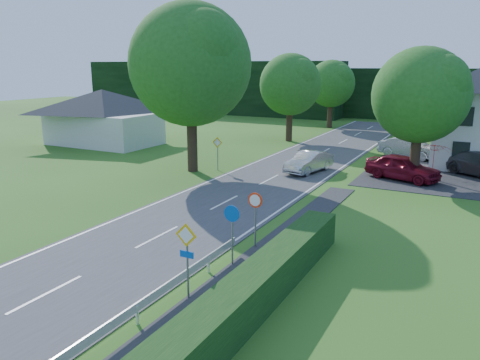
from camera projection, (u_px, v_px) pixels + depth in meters
The scene contains 24 objects.
road at pixel (241, 194), 27.49m from camera, with size 7.00×80.00×0.04m, color #3B3B3E.
parking_pad at pixel (475, 172), 33.28m from camera, with size 14.00×16.00×0.04m, color #262628.
line_edge_left at pixel (195, 187), 28.95m from camera, with size 0.12×80.00×0.01m, color white.
line_edge_right at pixel (293, 201), 26.02m from camera, with size 0.12×80.00×0.01m, color white.
line_centre at pixel (241, 194), 27.49m from camera, with size 0.12×80.00×0.01m, color white, non-canonical shape.
tree_main at pixel (191, 89), 32.25m from camera, with size 9.40×9.40×11.64m, color #215519, non-canonical shape.
tree_left_far at pixel (290, 98), 45.94m from camera, with size 7.00×7.00×8.58m, color #215519, non-canonical shape.
tree_right_far at pixel (422, 98), 42.20m from camera, with size 7.40×7.40×9.09m, color #215519, non-canonical shape.
tree_left_back at pixel (331, 94), 56.10m from camera, with size 6.60×6.60×8.07m, color #215519, non-canonical shape.
tree_right_back at pixel (421, 100), 49.72m from camera, with size 6.20×6.20×7.56m, color #215519, non-canonical shape.
tree_right_mid at pixel (419, 116), 29.54m from camera, with size 7.00×7.00×8.58m, color #215519, non-canonical shape.
treeline_left at pixel (207, 87), 75.29m from camera, with size 44.00×6.00×8.00m, color black.
treeline_right at pixel (452, 95), 62.65m from camera, with size 30.00×5.00×7.00m, color black.
bungalow_left at pixel (103, 116), 44.46m from camera, with size 11.00×6.50×5.20m.
streetlight at pixel (416, 110), 31.41m from camera, with size 2.03×0.18×8.00m.
sign_priority_right at pixel (187, 247), 14.79m from camera, with size 0.78×0.09×2.59m.
sign_roundabout at pixel (232, 223), 17.40m from camera, with size 0.64×0.08×2.37m.
sign_speed_limit at pixel (255, 207), 19.09m from camera, with size 0.64×0.11×2.37m.
sign_priority_left at pixel (217, 147), 33.40m from camera, with size 0.78×0.09×2.44m.
moving_car at pixel (309, 162), 33.00m from camera, with size 1.54×4.41×1.45m, color #B7B8BC.
motorcycle at pixel (303, 156), 35.91m from camera, with size 0.75×2.15×1.13m, color black.
parked_car_red at pixel (403, 167), 30.78m from camera, with size 1.95×4.85×1.65m, color maroon.
parked_car_silver_a at pixel (410, 148), 38.11m from camera, with size 1.74×4.99×1.64m, color #B3B4B8.
parasol at pixel (434, 159), 32.23m from camera, with size 2.32×2.36×2.13m, color #A91D0D.
Camera 1 is at (12.22, -3.52, 7.39)m, focal length 35.00 mm.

